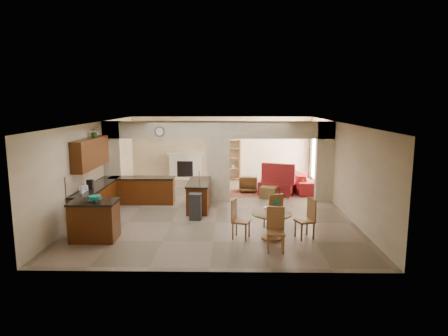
{
  "coord_description": "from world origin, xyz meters",
  "views": [
    {
      "loc": [
        0.45,
        -12.75,
        3.47
      ],
      "look_at": [
        0.21,
        0.3,
        1.29
      ],
      "focal_mm": 32.0,
      "sensor_mm": 36.0,
      "label": 1
    }
  ],
  "objects_px": {
    "sofa": "(303,181)",
    "armchair": "(248,183)",
    "kitchen_island": "(94,220)",
    "dining_table": "(272,221)"
  },
  "relations": [
    {
      "from": "sofa",
      "to": "kitchen_island",
      "type": "bearing_deg",
      "value": 126.19
    },
    {
      "from": "armchair",
      "to": "kitchen_island",
      "type": "bearing_deg",
      "value": 54.49
    },
    {
      "from": "kitchen_island",
      "to": "armchair",
      "type": "distance_m",
      "value": 6.88
    },
    {
      "from": "sofa",
      "to": "dining_table",
      "type": "bearing_deg",
      "value": 155.67
    },
    {
      "from": "sofa",
      "to": "armchair",
      "type": "relative_size",
      "value": 3.5
    },
    {
      "from": "kitchen_island",
      "to": "dining_table",
      "type": "relative_size",
      "value": 1.17
    },
    {
      "from": "sofa",
      "to": "armchair",
      "type": "xyz_separation_m",
      "value": [
        -2.2,
        -0.38,
        -0.04
      ]
    },
    {
      "from": "kitchen_island",
      "to": "armchair",
      "type": "relative_size",
      "value": 1.65
    },
    {
      "from": "kitchen_island",
      "to": "armchair",
      "type": "height_order",
      "value": "kitchen_island"
    },
    {
      "from": "kitchen_island",
      "to": "sofa",
      "type": "xyz_separation_m",
      "value": [
        6.3,
        5.89,
        -0.14
      ]
    }
  ]
}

